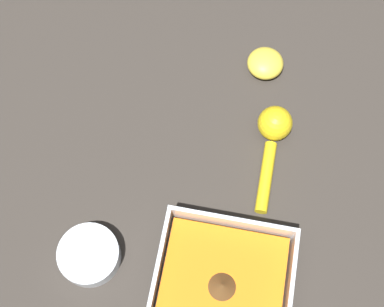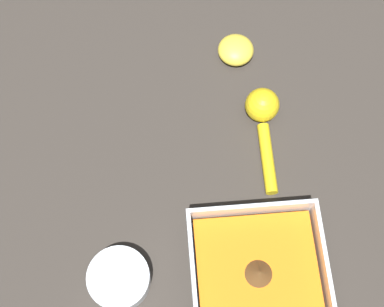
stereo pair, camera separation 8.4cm
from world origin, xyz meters
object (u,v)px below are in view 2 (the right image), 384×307
Objects in this scene: lemon_squeezer at (263,115)px; lemon_half at (236,50)px; square_dish at (257,276)px; spice_bowl at (119,279)px.

lemon_half is at bearing 13.01° from lemon_squeezer.
lemon_squeezer is 2.79× the size of lemon_half.
lemon_half is (-0.01, -0.39, -0.01)m from square_dish.
lemon_half reaches higher than spice_bowl.
lemon_squeezer reaches higher than lemon_half.
square_dish reaches higher than lemon_squeezer.
lemon_squeezer is (-0.04, -0.26, 0.00)m from square_dish.
spice_bowl is 0.53× the size of lemon_squeezer.
square_dish is 0.39m from lemon_half.
square_dish is 0.26m from lemon_squeezer.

